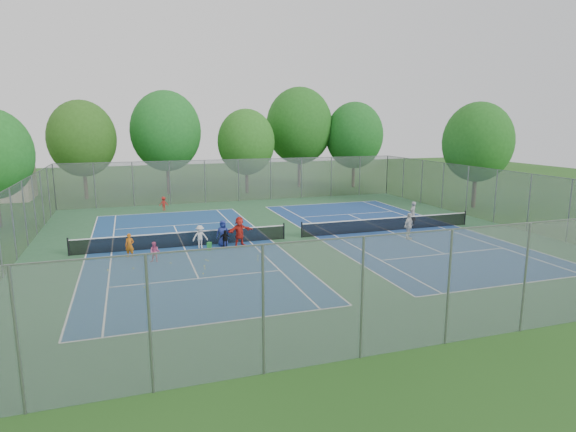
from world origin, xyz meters
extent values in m
plane|color=#204B17|center=(0.00, 0.00, 0.00)|extent=(120.00, 120.00, 0.00)
cube|color=#295734|center=(0.00, 0.00, 0.01)|extent=(32.00, 32.00, 0.01)
cube|color=navy|center=(-7.00, 0.00, 0.02)|extent=(10.97, 23.77, 0.01)
cube|color=navy|center=(7.00, 0.00, 0.02)|extent=(10.97, 23.77, 0.01)
cube|color=black|center=(-7.00, 0.00, 0.46)|extent=(12.87, 0.10, 0.91)
cube|color=black|center=(7.00, 0.00, 0.46)|extent=(12.87, 0.10, 0.91)
cube|color=gray|center=(0.00, 16.00, 2.00)|extent=(32.00, 0.10, 4.00)
cube|color=gray|center=(0.00, -16.00, 2.00)|extent=(32.00, 0.10, 4.00)
cube|color=gray|center=(-16.00, 0.00, 2.00)|extent=(0.10, 32.00, 4.00)
cube|color=gray|center=(16.00, 0.00, 2.00)|extent=(0.10, 32.00, 4.00)
cylinder|color=#443326|center=(-14.00, 22.00, 1.75)|extent=(0.36, 0.36, 3.50)
ellipsoid|color=#295619|center=(-14.00, 22.00, 5.90)|extent=(6.40, 6.40, 7.36)
cylinder|color=#443326|center=(-6.00, 23.00, 1.93)|extent=(0.36, 0.36, 3.85)
ellipsoid|color=#1C6321|center=(-6.00, 23.00, 6.55)|extent=(7.20, 7.20, 8.28)
cylinder|color=#443326|center=(2.00, 21.00, 1.57)|extent=(0.36, 0.36, 3.15)
ellipsoid|color=#29661D|center=(2.00, 21.00, 5.40)|extent=(6.00, 6.00, 6.90)
cylinder|color=#443326|center=(9.00, 24.00, 2.10)|extent=(0.36, 0.36, 4.20)
ellipsoid|color=#205C1A|center=(9.00, 24.00, 7.05)|extent=(7.60, 7.60, 8.74)
cylinder|color=#443326|center=(15.00, 22.00, 1.75)|extent=(0.36, 0.36, 3.50)
ellipsoid|color=#1A5B1D|center=(15.00, 22.00, 5.97)|extent=(6.60, 6.60, 7.59)
cylinder|color=#443326|center=(19.00, 6.00, 1.75)|extent=(0.36, 0.36, 3.50)
ellipsoid|color=#1D5819|center=(19.00, 6.00, 5.75)|extent=(6.00, 6.00, 6.90)
cube|color=blue|center=(-5.84, 0.64, 0.13)|extent=(0.36, 0.36, 0.26)
cube|color=green|center=(-5.65, -1.29, 0.24)|extent=(0.32, 0.32, 0.49)
imported|color=#C26012|center=(-10.09, -1.37, 0.68)|extent=(0.56, 0.45, 1.36)
imported|color=#CE507E|center=(-8.82, -2.80, 0.56)|extent=(0.66, 0.59, 1.13)
imported|color=silver|center=(-6.07, -0.60, 0.70)|extent=(0.92, 0.55, 1.40)
imported|color=black|center=(-4.67, -1.05, 0.56)|extent=(0.68, 0.34, 1.11)
imported|color=navy|center=(-4.69, -0.60, 0.81)|extent=(0.92, 0.74, 1.62)
imported|color=red|center=(-3.69, -0.75, 0.90)|extent=(1.76, 0.95, 1.81)
imported|color=#A01C16|center=(-7.22, 13.03, 0.60)|extent=(0.84, 0.58, 1.20)
imported|color=gray|center=(9.59, 1.02, 0.89)|extent=(0.77, 0.68, 1.77)
imported|color=silver|center=(6.98, -2.61, 0.87)|extent=(1.10, 0.87, 1.74)
sphere|color=#BFD130|center=(-6.18, -3.39, 0.03)|extent=(0.07, 0.07, 0.07)
sphere|color=yellow|center=(-8.05, -3.40, 0.03)|extent=(0.07, 0.07, 0.07)
sphere|color=#A6C12C|center=(-3.30, -3.55, 0.03)|extent=(0.07, 0.07, 0.07)
sphere|color=yellow|center=(-6.44, -4.52, 0.03)|extent=(0.07, 0.07, 0.07)
sphere|color=gold|center=(-6.49, -4.99, 0.03)|extent=(0.07, 0.07, 0.07)
sphere|color=#C9E134|center=(-9.97, -3.82, 0.03)|extent=(0.07, 0.07, 0.07)
sphere|color=#DCEB36|center=(-11.21, -3.67, 0.03)|extent=(0.07, 0.07, 0.07)
sphere|color=yellow|center=(-6.68, -5.78, 0.03)|extent=(0.07, 0.07, 0.07)
sphere|color=yellow|center=(-9.40, -6.36, 0.03)|extent=(0.07, 0.07, 0.07)
sphere|color=yellow|center=(-3.49, -4.27, 0.03)|extent=(0.07, 0.07, 0.07)
sphere|color=#D1F438|center=(-9.53, -6.99, 0.03)|extent=(0.07, 0.07, 0.07)
sphere|color=#C6ED37|center=(-6.09, -3.59, 0.03)|extent=(0.07, 0.07, 0.07)
camera|label=1|loc=(-9.88, -28.80, 7.40)|focal=30.00mm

